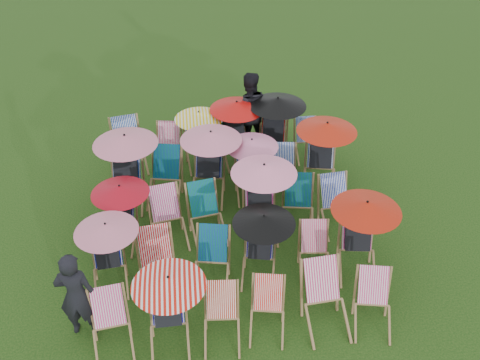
{
  "coord_description": "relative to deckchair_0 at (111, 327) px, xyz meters",
  "views": [
    {
      "loc": [
        -0.64,
        -7.34,
        6.74
      ],
      "look_at": [
        0.19,
        0.45,
        0.9
      ],
      "focal_mm": 40.0,
      "sensor_mm": 36.0,
      "label": 1
    }
  ],
  "objects": [
    {
      "name": "ground",
      "position": [
        1.97,
        2.26,
        -0.44
      ],
      "size": [
        100.0,
        100.0,
        0.0
      ],
      "primitive_type": "plane",
      "color": "black",
      "rests_on": "ground"
    },
    {
      "name": "person_rear",
      "position": [
        2.63,
        5.24,
        0.47
      ],
      "size": [
        0.92,
        0.74,
        1.81
      ],
      "primitive_type": "imported",
      "rotation": [
        0.0,
        0.0,
        3.2
      ],
      "color": "black",
      "rests_on": "ground"
    },
    {
      "name": "deckchair_6",
      "position": [
        -0.13,
        1.29,
        0.2
      ],
      "size": [
        1.02,
        1.08,
        1.21
      ],
      "rotation": [
        0.0,
        0.0,
        0.1
      ],
      "color": "olive",
      "rests_on": "ground"
    },
    {
      "name": "deckchair_8",
      "position": [
        1.53,
        1.13,
        0.02
      ],
      "size": [
        0.75,
        0.94,
        0.92
      ],
      "rotation": [
        0.0,
        0.0,
        -0.19
      ],
      "color": "olive",
      "rests_on": "ground"
    },
    {
      "name": "deckchair_25",
      "position": [
        0.81,
        4.6,
        0.01
      ],
      "size": [
        0.71,
        0.91,
        0.9
      ],
      "rotation": [
        0.0,
        0.0,
        -0.16
      ],
      "color": "olive",
      "rests_on": "ground"
    },
    {
      "name": "deckchair_23",
      "position": [
        3.92,
        3.59,
        0.31
      ],
      "size": [
        1.2,
        1.28,
        1.42
      ],
      "rotation": [
        0.0,
        0.0,
        -0.19
      ],
      "color": "olive",
      "rests_on": "ground"
    },
    {
      "name": "deckchair_1",
      "position": [
        0.85,
        0.0,
        0.23
      ],
      "size": [
        1.07,
        1.11,
        1.26
      ],
      "rotation": [
        0.0,
        0.0,
        0.02
      ],
      "color": "olive",
      "rests_on": "ground"
    },
    {
      "name": "deckchair_11",
      "position": [
        4.01,
        1.2,
        0.28
      ],
      "size": [
        1.15,
        1.21,
        1.36
      ],
      "rotation": [
        0.0,
        0.0,
        -0.14
      ],
      "color": "olive",
      "rests_on": "ground"
    },
    {
      "name": "deckchair_4",
      "position": [
        3.19,
        0.08,
        0.06
      ],
      "size": [
        0.73,
        0.97,
        0.99
      ],
      "rotation": [
        0.0,
        0.0,
        0.09
      ],
      "color": "olive",
      "rests_on": "ground"
    },
    {
      "name": "deckchair_3",
      "position": [
        2.3,
        0.06,
        -0.03
      ],
      "size": [
        0.66,
        0.83,
        0.82
      ],
      "rotation": [
        0.0,
        0.0,
        -0.17
      ],
      "color": "olive",
      "rests_on": "ground"
    },
    {
      "name": "deckchair_19",
      "position": [
        0.75,
        3.48,
        0.06
      ],
      "size": [
        0.83,
        1.03,
        1.0
      ],
      "rotation": [
        0.0,
        0.0,
        -0.19
      ],
      "color": "olive",
      "rests_on": "ground"
    },
    {
      "name": "deckchair_10",
      "position": [
        3.27,
        1.22,
        -0.03
      ],
      "size": [
        0.62,
        0.81,
        0.82
      ],
      "rotation": [
        0.0,
        0.0,
        -0.1
      ],
      "color": "olive",
      "rests_on": "ground"
    },
    {
      "name": "deckchair_15",
      "position": [
        2.51,
        2.34,
        0.3
      ],
      "size": [
        1.18,
        1.23,
        1.4
      ],
      "rotation": [
        0.0,
        0.0,
        -0.05
      ],
      "color": "olive",
      "rests_on": "ground"
    },
    {
      "name": "deckchair_9",
      "position": [
        2.34,
        1.22,
        0.2
      ],
      "size": [
        1.02,
        1.1,
        1.22
      ],
      "rotation": [
        0.0,
        0.0,
        -0.21
      ],
      "color": "olive",
      "rests_on": "ground"
    },
    {
      "name": "deckchair_13",
      "position": [
        0.82,
        2.26,
        0.03
      ],
      "size": [
        0.79,
        0.97,
        0.95
      ],
      "rotation": [
        0.0,
        0.0,
        0.2
      ],
      "color": "olive",
      "rests_on": "ground"
    },
    {
      "name": "deckchair_7",
      "position": [
        0.66,
        1.1,
        0.05
      ],
      "size": [
        0.76,
        0.98,
        0.98
      ],
      "rotation": [
        0.0,
        0.0,
        0.13
      ],
      "color": "olive",
      "rests_on": "ground"
    },
    {
      "name": "deckchair_0",
      "position": [
        0.0,
        0.0,
        0.0
      ],
      "size": [
        0.69,
        0.88,
        0.88
      ],
      "rotation": [
        0.0,
        0.0,
        0.15
      ],
      "color": "olive",
      "rests_on": "ground"
    },
    {
      "name": "deckchair_18",
      "position": [
        0.03,
        3.48,
        0.33
      ],
      "size": [
        1.23,
        1.29,
        1.46
      ],
      "rotation": [
        0.0,
        0.0,
        -0.06
      ],
      "color": "olive",
      "rests_on": "ground"
    },
    {
      "name": "deckchair_24",
      "position": [
        -0.01,
        4.69,
        0.07
      ],
      "size": [
        0.85,
        1.05,
        1.01
      ],
      "rotation": [
        0.0,
        0.0,
        0.2
      ],
      "color": "olive",
      "rests_on": "ground"
    },
    {
      "name": "deckchair_2",
      "position": [
        1.6,
        -0.02,
        -0.02
      ],
      "size": [
        0.61,
        0.82,
        0.84
      ],
      "rotation": [
        0.0,
        0.0,
        -0.08
      ],
      "color": "olive",
      "rests_on": "ground"
    },
    {
      "name": "deckchair_12",
      "position": [
        -0.01,
        2.29,
        0.19
      ],
      "size": [
        1.01,
        1.07,
        1.2
      ],
      "rotation": [
        0.0,
        0.0,
        -0.17
      ],
      "color": "olive",
      "rests_on": "ground"
    },
    {
      "name": "deckchair_22",
      "position": [
        3.11,
        3.46,
        0.02
      ],
      "size": [
        0.7,
        0.91,
        0.92
      ],
      "rotation": [
        0.0,
        0.0,
        -0.12
      ],
      "color": "olive",
      "rests_on": "ground"
    },
    {
      "name": "deckchair_5",
      "position": [
        3.9,
        -0.0,
        -0.01
      ],
      "size": [
        0.71,
        0.89,
        0.86
      ],
      "rotation": [
        0.0,
        0.0,
        -0.19
      ],
      "color": "olive",
      "rests_on": "ground"
    },
    {
      "name": "deckchair_28",
      "position": [
        3.12,
        4.66,
        0.33
      ],
      "size": [
        1.22,
        1.3,
        1.45
      ],
      "rotation": [
        0.0,
        0.0,
        -0.2
      ],
      "color": "olive",
      "rests_on": "ground"
    },
    {
      "name": "deckchair_14",
      "position": [
        1.51,
        2.31,
        0.03
      ],
      "size": [
        0.78,
        0.97,
        0.94
      ],
      "rotation": [
        0.0,
        0.0,
        0.19
      ],
      "color": "olive",
      "rests_on": "ground"
    },
    {
      "name": "deckchair_20",
      "position": [
        1.64,
        3.5,
        0.31
      ],
      "size": [
        1.2,
        1.27,
        1.42
      ],
      "rotation": [
        0.0,
        0.0,
        -0.16
      ],
      "color": "olive",
      "rests_on": "ground"
    },
    {
      "name": "deckchair_16",
      "position": [
        3.21,
        2.37,
        0.03
      ],
      "size": [
        0.75,
        0.95,
        0.94
      ],
      "rotation": [
        0.0,
        0.0,
        -0.16
      ],
      "color": "olive",
      "rests_on": "ground"
    },
    {
      "name": "deckchair_27",
      "position": [
        2.3,
        4.72,
        0.28
      ],
      "size": [
        1.15,
        1.25,
        1.37
      ],
      "rotation": [
        0.0,
        0.0,
        0.18
      ],
      "color": "olive",
      "rests_on": "ground"
    },
    {
      "name": "person_left",
      "position": [
        -0.47,
        0.34,
        0.35
      ],
      "size": [
        0.6,
        0.41,
        1.58
      ],
      "primitive_type": "imported",
      "rotation": [
        0.0,
        0.0,
        3.07
      ],
      "color": "black",
      "rests_on": "ground"
    },
    {
      "name": "deckchair_26",
      "position": [
        1.49,
        4.63,
        0.21
      ],
      "size": [
        1.03,
        1.11,
        1.22
      ],
      "rotation": [
        0.0,
        0.0,
        0.13
      ],
      "color": "olive",
      "rests_on": "ground"
    },
    {
      "name": "deckchair_17",
      "position": [
        3.93,
        2.3,
        0.03
      ],
      "size": [
        0.69,
        0.91,
        0.93
      ],
      "rotation": [
        0.0,
        0.0,
        0.1
      ],
      "color": "olive",
      "rests_on": "ground"
    },
    {
      "name": "deckchair_21",
      "position": [
        2.45,
        3.45,
        0.21
      ],
      "size": [
        1.04,
        1.08,
        1.23
      ],
      "rotation": [
        0.0,
        0.0,
        0.01
      ],
      "color": "olive",
      "rests_on": "ground"
    },
    {
      "name": "deckchair_29",
      "position": [
        3.87,
        4.65,
        -0.03
      ],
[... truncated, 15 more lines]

